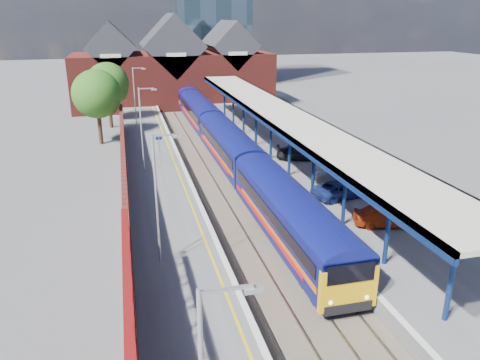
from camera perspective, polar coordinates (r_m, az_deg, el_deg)
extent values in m
plane|color=#5B5B5E|center=(48.92, -4.37, 3.44)|extent=(240.00, 240.00, 0.00)
cube|color=#473D33|center=(39.55, -1.90, -0.37)|extent=(6.00, 76.00, 0.06)
cube|color=slate|center=(39.15, -5.08, -0.51)|extent=(0.07, 76.00, 0.14)
cube|color=slate|center=(39.38, -3.01, -0.34)|extent=(0.07, 76.00, 0.14)
cube|color=slate|center=(39.68, -0.80, -0.16)|extent=(0.07, 76.00, 0.14)
cube|color=slate|center=(40.01, 1.21, 0.01)|extent=(0.07, 76.00, 0.14)
cube|color=#565659|center=(38.70, -9.90, -0.38)|extent=(5.00, 76.00, 1.00)
cube|color=#565659|center=(40.99, 6.32, 0.93)|extent=(6.00, 76.00, 1.00)
cube|color=silver|center=(38.73, -6.48, 0.63)|extent=(0.30, 76.00, 0.05)
cube|color=silver|center=(39.96, 2.50, 1.34)|extent=(0.30, 76.00, 0.05)
cube|color=yellow|center=(38.67, -7.36, 0.54)|extent=(0.14, 76.00, 0.01)
cube|color=navy|center=(28.63, 6.04, -4.40)|extent=(2.86, 16.01, 2.50)
cube|color=navy|center=(28.15, 6.13, -2.07)|extent=(2.86, 16.01, 0.60)
cube|color=navy|center=(43.71, -1.31, 4.14)|extent=(2.86, 16.01, 2.50)
cube|color=navy|center=(43.40, -1.33, 5.73)|extent=(2.86, 16.01, 0.60)
cube|color=navy|center=(59.60, -4.87, 8.20)|extent=(2.86, 16.01, 2.50)
cube|color=navy|center=(59.38, -4.90, 9.38)|extent=(2.86, 16.01, 0.60)
cube|color=navy|center=(75.80, -6.94, 10.53)|extent=(2.86, 16.01, 2.50)
cube|color=navy|center=(75.62, -6.98, 11.46)|extent=(2.86, 16.01, 0.60)
cube|color=black|center=(51.27, -4.94, 6.88)|extent=(0.04, 60.54, 0.70)
cube|color=orange|center=(51.45, -4.92, 6.00)|extent=(0.03, 55.27, 0.30)
cube|color=red|center=(51.50, -4.93, 5.73)|extent=(0.03, 55.27, 0.30)
cube|color=#F2B20C|center=(22.32, 13.05, -12.78)|extent=(2.82, 0.31, 2.10)
cube|color=black|center=(21.81, 13.34, -11.01)|extent=(2.30, 0.17, 0.90)
cube|color=black|center=(24.81, 10.38, -12.83)|extent=(2.00, 2.40, 0.60)
cube|color=black|center=(81.54, -7.41, 9.99)|extent=(2.00, 2.40, 0.60)
cylinder|color=#0E2351|center=(21.80, 24.40, -10.71)|extent=(0.24, 0.24, 4.20)
cylinder|color=#0E2351|center=(25.39, 17.60, -5.51)|extent=(0.24, 0.24, 4.20)
cylinder|color=#0E2351|center=(29.39, 12.65, -1.61)|extent=(0.24, 0.24, 4.20)
cylinder|color=#0E2351|center=(33.66, 8.94, 1.33)|extent=(0.24, 0.24, 4.20)
cylinder|color=#0E2351|center=(38.10, 6.07, 3.60)|extent=(0.24, 0.24, 4.20)
cylinder|color=#0E2351|center=(42.68, 3.80, 5.38)|extent=(0.24, 0.24, 4.20)
cylinder|color=#0E2351|center=(47.33, 1.96, 6.81)|extent=(0.24, 0.24, 4.20)
cylinder|color=#0E2351|center=(52.05, 0.45, 7.98)|extent=(0.24, 0.24, 4.20)
cylinder|color=#0E2351|center=(56.82, -0.82, 8.95)|extent=(0.24, 0.24, 4.20)
cylinder|color=#0E2351|center=(61.63, -1.90, 9.76)|extent=(0.24, 0.24, 4.20)
cube|color=beige|center=(41.41, 4.96, 8.11)|extent=(4.50, 52.00, 0.25)
cube|color=#0E2351|center=(40.81, 2.06, 7.79)|extent=(0.20, 52.00, 0.55)
cube|color=#0E2351|center=(42.18, 7.75, 8.01)|extent=(0.20, 52.00, 0.55)
cube|color=#A5A8AA|center=(10.21, -1.62, -13.18)|extent=(1.20, 0.08, 0.08)
cube|color=#A5A8AA|center=(10.39, 1.70, -13.21)|extent=(0.45, 0.18, 0.12)
cylinder|color=#A5A8AA|center=(24.15, -10.13, -2.55)|extent=(0.12, 0.12, 7.00)
cube|color=#A5A8AA|center=(23.15, -9.14, 5.41)|extent=(1.20, 0.08, 0.08)
cube|color=#A5A8AA|center=(23.23, -7.65, 5.28)|extent=(0.45, 0.18, 0.12)
cylinder|color=#A5A8AA|center=(39.45, -11.92, 5.94)|extent=(0.12, 0.12, 7.00)
cube|color=#A5A8AA|center=(38.85, -11.37, 10.89)|extent=(1.20, 0.08, 0.08)
cube|color=#A5A8AA|center=(38.90, -10.46, 10.80)|extent=(0.45, 0.18, 0.12)
cylinder|color=#A5A8AA|center=(55.15, -12.71, 9.64)|extent=(0.12, 0.12, 7.00)
cube|color=#A5A8AA|center=(54.72, -12.33, 13.20)|extent=(1.20, 0.08, 0.08)
cube|color=#A5A8AA|center=(54.76, -11.68, 13.14)|extent=(0.45, 0.18, 0.12)
cylinder|color=#A5A8AA|center=(42.01, -9.79, 3.72)|extent=(0.08, 0.08, 2.50)
cube|color=#0C194C|center=(41.75, -9.87, 5.10)|extent=(0.55, 0.06, 0.35)
cube|color=maroon|center=(32.35, -13.82, -1.07)|extent=(0.35, 50.00, 2.80)
cube|color=maroon|center=(15.94, -13.54, -13.86)|extent=(0.30, 15.00, 0.12)
cube|color=maroon|center=(16.47, -13.27, -16.63)|extent=(0.30, 15.00, 0.12)
cube|color=maroon|center=(15.40, -13.31, -17.43)|extent=(0.30, 0.12, 1.00)
cube|color=maroon|center=(17.05, -13.47, -13.45)|extent=(0.30, 0.12, 1.00)
cube|color=maroon|center=(18.77, -13.61, -10.20)|extent=(0.30, 0.12, 1.00)
cube|color=maroon|center=(20.55, -13.72, -7.49)|extent=(0.30, 0.12, 1.00)
cube|color=maroon|center=(22.36, -13.80, -5.22)|extent=(0.30, 0.12, 1.00)
cube|color=maroon|center=(75.40, -8.17, 12.04)|extent=(30.00, 12.00, 8.00)
cube|color=#232328|center=(74.55, -15.51, 15.49)|extent=(7.13, 12.00, 7.13)
cube|color=#232328|center=(74.93, -8.37, 15.98)|extent=(9.16, 12.00, 9.16)
cube|color=#232328|center=(76.38, -1.37, 16.24)|extent=(7.13, 12.00, 7.13)
cube|color=beige|center=(68.58, -15.50, 14.37)|extent=(2.80, 0.15, 0.50)
cube|color=beige|center=(69.00, -7.78, 14.90)|extent=(2.80, 0.15, 0.50)
cube|color=beige|center=(70.57, -0.24, 15.17)|extent=(2.80, 0.15, 0.50)
cylinder|color=#382314|center=(53.72, -16.72, 6.32)|extent=(0.44, 0.44, 4.00)
sphere|color=#205316|center=(53.08, -17.09, 10.00)|extent=(5.20, 5.20, 5.20)
sphere|color=#205316|center=(52.66, -16.16, 9.24)|extent=(3.20, 3.20, 3.20)
cylinder|color=#382314|center=(61.51, -15.54, 8.01)|extent=(0.44, 0.44, 4.00)
sphere|color=#205316|center=(60.96, -15.84, 11.23)|extent=(5.20, 5.20, 5.20)
sphere|color=#205316|center=(60.54, -15.02, 10.58)|extent=(3.20, 3.20, 3.20)
imported|color=#A1300D|center=(30.46, 17.41, -4.17)|extent=(4.32, 2.71, 1.37)
imported|color=#99989C|center=(36.74, 12.56, 0.41)|extent=(4.74, 2.86, 1.48)
imported|color=black|center=(42.91, 7.31, 3.30)|extent=(4.57, 2.92, 1.23)
imported|color=navy|center=(34.41, 12.22, -1.11)|extent=(4.67, 2.90, 1.21)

